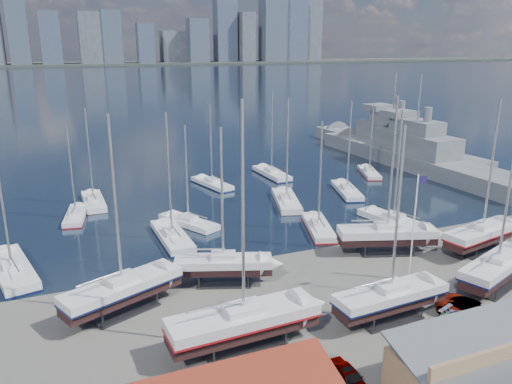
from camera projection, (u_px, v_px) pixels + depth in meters
name	position (u px, v px, depth m)	size (l,w,h in m)	color
ground	(356.00, 291.00, 45.67)	(1400.00, 1400.00, 0.00)	#605E59
water	(87.00, 80.00, 320.58)	(1400.00, 600.00, 0.40)	#19273B
far_shore	(68.00, 65.00, 550.76)	(1400.00, 80.00, 2.20)	#2D332D
skyline	(57.00, 28.00, 531.61)	(639.14, 43.80, 107.69)	#475166
shed_grey	(502.00, 372.00, 30.88)	(12.60, 8.40, 4.17)	#8C6B4C
sailboat_cradle_0	(123.00, 289.00, 41.45)	(10.68, 6.71, 16.70)	#2D2D33
sailboat_cradle_1	(244.00, 321.00, 36.49)	(11.57, 3.71, 18.30)	#2D2D33
sailboat_cradle_2	(223.00, 264.00, 46.42)	(9.34, 5.48, 14.83)	#2D2D33
sailboat_cradle_3	(391.00, 297.00, 40.31)	(10.05, 3.33, 16.02)	#2D2D33
sailboat_cradle_4	(387.00, 234.00, 53.44)	(10.71, 6.12, 16.81)	#2D2D33
sailboat_cradle_5	(498.00, 267.00, 45.68)	(10.66, 6.20, 16.59)	#2D2D33
sailboat_cradle_6	(482.00, 233.00, 53.76)	(10.57, 4.77, 16.46)	#2D2D33
sailboat_moored_0	(12.00, 271.00, 48.85)	(5.52, 11.60, 16.72)	black
sailboat_moored_1	(76.00, 216.00, 64.64)	(3.79, 8.67, 12.54)	black
sailboat_moored_2	(94.00, 202.00, 70.20)	(2.73, 9.42, 14.18)	black
sailboat_moored_3	(172.00, 238.00, 57.34)	(3.08, 10.34, 15.38)	black
sailboat_moored_4	(189.00, 223.00, 62.13)	(6.18, 8.88, 13.18)	black
sailboat_moored_5	(212.00, 184.00, 79.34)	(4.72, 9.51, 13.70)	black
sailboat_moored_6	(318.00, 228.00, 60.32)	(5.29, 9.65, 13.89)	black
sailboat_moored_7	(286.00, 202.00, 70.38)	(5.79, 10.73, 15.60)	black
sailboat_moored_8	(272.00, 174.00, 85.46)	(3.22, 10.24, 15.17)	black
sailboat_moored_9	(393.00, 222.00, 62.57)	(4.88, 10.25, 14.93)	black
sailboat_moored_10	(347.00, 192.00, 75.41)	(5.52, 10.10, 14.55)	black
sailboat_moored_11	(369.00, 173.00, 86.26)	(5.37, 8.81, 12.75)	black
naval_ship_east	(414.00, 158.00, 91.77)	(9.40, 49.47, 18.43)	slate
naval_ship_west	(390.00, 145.00, 103.36)	(10.27, 46.44, 18.15)	slate
car_a	(348.00, 377.00, 32.68)	(1.59, 3.95, 1.35)	gray
car_b	(299.00, 375.00, 32.71)	(1.73, 4.96, 1.63)	gray
car_c	(474.00, 313.00, 40.33)	(2.70, 5.86, 1.63)	gray
car_d	(476.00, 329.00, 37.99)	(2.29, 5.64, 1.64)	gray
flagpole	(414.00, 228.00, 43.17)	(1.00, 0.12, 11.23)	white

